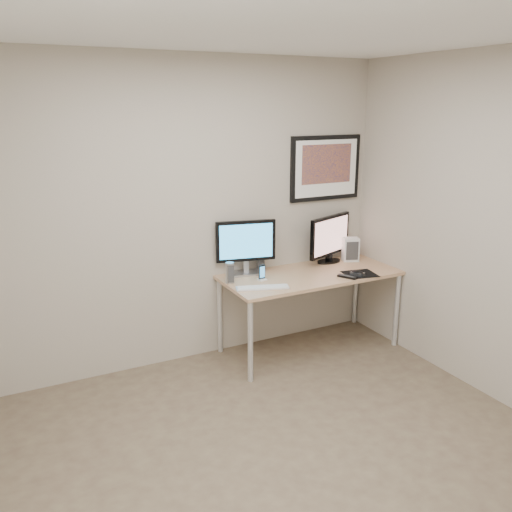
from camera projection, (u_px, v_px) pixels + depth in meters
The scene contains 14 objects.
floor at pixel (289, 461), 3.47m from camera, with size 3.60×3.60×0.00m, color #4F3E31.
room at pixel (258, 196), 3.40m from camera, with size 3.60×3.60×3.60m.
desk at pixel (310, 280), 4.88m from camera, with size 1.60×0.70×0.73m.
framed_art at pixel (326, 168), 5.06m from camera, with size 0.75×0.04×0.60m.
monitor_large at pixel (246, 245), 4.78m from camera, with size 0.53×0.22×0.49m.
monitor_tv at pixel (330, 238), 5.14m from camera, with size 0.56×0.24×0.46m.
speaker_left at pixel (230, 273), 4.58m from camera, with size 0.07×0.07×0.18m, color #A4A4A9.
speaker_right at pixel (261, 260), 4.94m from camera, with size 0.08×0.08×0.19m, color #A4A4A9.
phone_dock at pixel (262, 273), 4.65m from camera, with size 0.06×0.06×0.14m, color black.
keyboard at pixel (263, 287), 4.47m from camera, with size 0.44×0.12×0.02m, color silver.
mousepad at pixel (360, 274), 4.84m from camera, with size 0.28×0.25×0.00m, color black.
mouse at pixel (357, 273), 4.81m from camera, with size 0.07×0.12×0.04m, color black.
remote at pixel (347, 277), 4.74m from camera, with size 0.05×0.17×0.02m, color black.
fan_unit at pixel (351, 249), 5.23m from camera, with size 0.15×0.11×0.23m, color silver.
Camera 1 is at (-1.55, -2.55, 2.21)m, focal length 38.00 mm.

